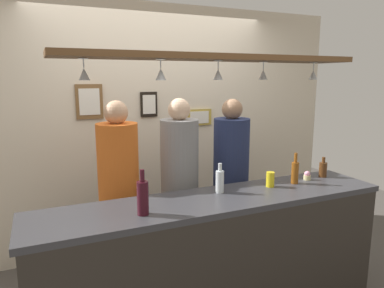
{
  "coord_description": "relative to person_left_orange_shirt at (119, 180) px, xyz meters",
  "views": [
    {
      "loc": [
        -1.17,
        -2.55,
        1.85
      ],
      "look_at": [
        0.0,
        0.1,
        1.3
      ],
      "focal_mm": 33.17,
      "sensor_mm": 36.0,
      "label": 1
    }
  ],
  "objects": [
    {
      "name": "bottle_beer_amber_tall",
      "position": [
        1.34,
        -0.6,
        0.07
      ],
      "size": [
        0.06,
        0.06,
        0.26
      ],
      "color": "brown",
      "rests_on": "bar_counter"
    },
    {
      "name": "hanging_wineglass_left",
      "position": [
        0.15,
        -0.68,
        0.87
      ],
      "size": [
        0.07,
        0.07,
        0.13
      ],
      "color": "silver",
      "rests_on": "overhead_glass_rack"
    },
    {
      "name": "bar_counter",
      "position": [
        0.58,
        -0.82,
        -0.34
      ],
      "size": [
        2.7,
        0.55,
        0.97
      ],
      "color": "#38383D",
      "rests_on": "ground_plane"
    },
    {
      "name": "bottle_soda_clear",
      "position": [
        0.66,
        -0.56,
        0.06
      ],
      "size": [
        0.06,
        0.06,
        0.23
      ],
      "color": "silver",
      "rests_on": "bar_counter"
    },
    {
      "name": "picture_frame_lower_pair",
      "position": [
        1.09,
        0.74,
        0.4
      ],
      "size": [
        0.3,
        0.02,
        0.18
      ],
      "color": "#B29338",
      "rests_on": "back_wall"
    },
    {
      "name": "overhead_glass_rack",
      "position": [
        0.58,
        -0.61,
        0.98
      ],
      "size": [
        2.2,
        0.36,
        0.04
      ],
      "primitive_type": "cube",
      "color": "brown"
    },
    {
      "name": "hanging_wineglass_center_left",
      "position": [
        0.58,
        -0.65,
        0.87
      ],
      "size": [
        0.07,
        0.07,
        0.13
      ],
      "color": "silver",
      "rests_on": "overhead_glass_rack"
    },
    {
      "name": "bottle_wine_dark_red",
      "position": [
        -0.01,
        -0.76,
        0.09
      ],
      "size": [
        0.08,
        0.08,
        0.3
      ],
      "color": "#380F19",
      "rests_on": "bar_counter"
    },
    {
      "name": "hanging_wineglass_center",
      "position": [
        1.0,
        -0.59,
        0.87
      ],
      "size": [
        0.07,
        0.07,
        0.13
      ],
      "color": "silver",
      "rests_on": "overhead_glass_rack"
    },
    {
      "name": "picture_frame_caricature",
      "position": [
        -0.1,
        0.74,
        0.61
      ],
      "size": [
        0.26,
        0.02,
        0.34
      ],
      "color": "brown",
      "rests_on": "back_wall"
    },
    {
      "name": "picture_frame_crest",
      "position": [
        0.5,
        0.74,
        0.56
      ],
      "size": [
        0.18,
        0.02,
        0.26
      ],
      "color": "black",
      "rests_on": "back_wall"
    },
    {
      "name": "hanging_wineglass_far_left",
      "position": [
        -0.31,
        -0.58,
        0.87
      ],
      "size": [
        0.07,
        0.07,
        0.13
      ],
      "color": "silver",
      "rests_on": "overhead_glass_rack"
    },
    {
      "name": "person_left_orange_shirt",
      "position": [
        0.0,
        0.0,
        0.0
      ],
      "size": [
        0.34,
        0.34,
        1.66
      ],
      "color": "#2D334C",
      "rests_on": "ground_plane"
    },
    {
      "name": "back_wall",
      "position": [
        0.58,
        0.79,
        0.3
      ],
      "size": [
        4.4,
        0.06,
        2.6
      ],
      "primitive_type": "cube",
      "color": "beige",
      "rests_on": "ground_plane"
    },
    {
      "name": "person_middle_grey_shirt",
      "position": [
        0.55,
        0.0,
        0.0
      ],
      "size": [
        0.34,
        0.34,
        1.67
      ],
      "color": "#2D334C",
      "rests_on": "ground_plane"
    },
    {
      "name": "person_right_navy_shirt",
      "position": [
        1.08,
        -0.0,
        -0.01
      ],
      "size": [
        0.34,
        0.34,
        1.65
      ],
      "color": "#2D334C",
      "rests_on": "ground_plane"
    },
    {
      "name": "hanging_wineglass_center_right",
      "position": [
        1.44,
        -0.63,
        0.87
      ],
      "size": [
        0.07,
        0.07,
        0.13
      ],
      "color": "silver",
      "rests_on": "overhead_glass_rack"
    },
    {
      "name": "bottle_beer_brown_stubby",
      "position": [
        1.7,
        -0.55,
        0.04
      ],
      "size": [
        0.07,
        0.07,
        0.18
      ],
      "color": "#512D14",
      "rests_on": "bar_counter"
    },
    {
      "name": "drink_can",
      "position": [
        1.1,
        -0.6,
        0.03
      ],
      "size": [
        0.07,
        0.07,
        0.12
      ],
      "primitive_type": "cylinder",
      "color": "yellow",
      "rests_on": "bar_counter"
    },
    {
      "name": "cupcake",
      "position": [
        1.51,
        -0.56,
        0.01
      ],
      "size": [
        0.06,
        0.06,
        0.08
      ],
      "color": "beige",
      "rests_on": "bar_counter"
    }
  ]
}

